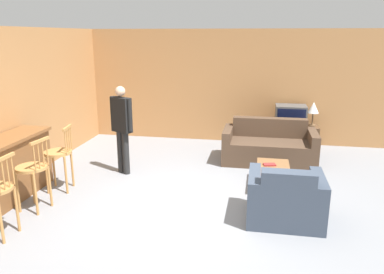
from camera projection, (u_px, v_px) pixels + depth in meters
ground_plane at (190, 207)px, 5.56m from camera, size 24.00×24.00×0.00m
wall_back at (219, 86)px, 8.75m from camera, size 9.40×0.08×2.60m
wall_left at (41, 99)px, 7.05m from camera, size 0.08×8.73×2.60m
bar_chair_mid at (33, 172)px, 5.33m from camera, size 0.49×0.49×1.07m
bar_chair_far at (59, 156)px, 6.02m from camera, size 0.50×0.50×1.07m
couch_far at (269, 147)px, 7.44m from camera, size 1.80×0.89×0.84m
armchair_near at (285, 200)px, 5.07m from camera, size 1.00×0.85×0.82m
coffee_table at (273, 170)px, 6.18m from camera, size 0.53×0.90×0.36m
tv_unit at (289, 136)px, 8.38m from camera, size 1.22×0.53×0.53m
tv at (291, 115)px, 8.25m from camera, size 0.66×0.49×0.44m
book_on_table at (270, 165)px, 6.24m from camera, size 0.22×0.17×0.02m
table_lamp at (313, 109)px, 8.12m from camera, size 0.24×0.24×0.53m
person_by_window at (122, 125)px, 6.68m from camera, size 0.47×0.32×1.60m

